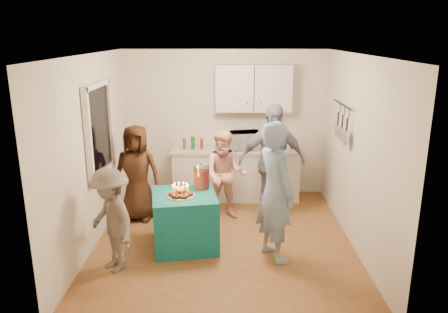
{
  "coord_description": "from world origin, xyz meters",
  "views": [
    {
      "loc": [
        0.04,
        -5.69,
        2.86
      ],
      "look_at": [
        0.0,
        0.35,
        1.15
      ],
      "focal_mm": 35.0,
      "sensor_mm": 36.0,
      "label": 1
    }
  ],
  "objects_px": {
    "microwave": "(244,140)",
    "woman_back_right": "(272,161)",
    "party_table": "(185,220)",
    "woman_back_center": "(225,175)",
    "punch_jar": "(202,177)",
    "man_birthday": "(275,192)",
    "counter": "(236,175)",
    "child_near_left": "(111,220)",
    "woman_back_left": "(137,173)"
  },
  "relations": [
    {
      "from": "punch_jar",
      "to": "child_near_left",
      "type": "relative_size",
      "value": 0.26
    },
    {
      "from": "counter",
      "to": "woman_back_right",
      "type": "xyz_separation_m",
      "value": [
        0.55,
        -0.81,
        0.49
      ]
    },
    {
      "from": "microwave",
      "to": "woman_back_left",
      "type": "relative_size",
      "value": 0.36
    },
    {
      "from": "woman_back_left",
      "to": "child_near_left",
      "type": "xyz_separation_m",
      "value": [
        -0.01,
        -1.56,
        -0.1
      ]
    },
    {
      "from": "punch_jar",
      "to": "microwave",
      "type": "bearing_deg",
      "value": 67.85
    },
    {
      "from": "man_birthday",
      "to": "microwave",
      "type": "bearing_deg",
      "value": -20.6
    },
    {
      "from": "woman_back_right",
      "to": "microwave",
      "type": "bearing_deg",
      "value": 107.7
    },
    {
      "from": "counter",
      "to": "child_near_left",
      "type": "bearing_deg",
      "value": -122.35
    },
    {
      "from": "party_table",
      "to": "child_near_left",
      "type": "relative_size",
      "value": 0.64
    },
    {
      "from": "woman_back_left",
      "to": "microwave",
      "type": "bearing_deg",
      "value": 35.46
    },
    {
      "from": "punch_jar",
      "to": "woman_back_right",
      "type": "relative_size",
      "value": 0.19
    },
    {
      "from": "microwave",
      "to": "child_near_left",
      "type": "distance_m",
      "value": 3.05
    },
    {
      "from": "punch_jar",
      "to": "woman_back_center",
      "type": "height_order",
      "value": "woman_back_center"
    },
    {
      "from": "party_table",
      "to": "punch_jar",
      "type": "relative_size",
      "value": 2.5
    },
    {
      "from": "microwave",
      "to": "party_table",
      "type": "bearing_deg",
      "value": -127.12
    },
    {
      "from": "woman_back_left",
      "to": "woman_back_right",
      "type": "xyz_separation_m",
      "value": [
        2.11,
        0.12,
        0.16
      ]
    },
    {
      "from": "man_birthday",
      "to": "child_near_left",
      "type": "xyz_separation_m",
      "value": [
        -2.03,
        -0.31,
        -0.26
      ]
    },
    {
      "from": "party_table",
      "to": "child_near_left",
      "type": "bearing_deg",
      "value": -142.95
    },
    {
      "from": "party_table",
      "to": "man_birthday",
      "type": "bearing_deg",
      "value": -15.17
    },
    {
      "from": "party_table",
      "to": "punch_jar",
      "type": "xyz_separation_m",
      "value": [
        0.23,
        0.24,
        0.55
      ]
    },
    {
      "from": "party_table",
      "to": "woman_back_left",
      "type": "height_order",
      "value": "woman_back_left"
    },
    {
      "from": "party_table",
      "to": "woman_back_right",
      "type": "height_order",
      "value": "woman_back_right"
    },
    {
      "from": "man_birthday",
      "to": "woman_back_right",
      "type": "relative_size",
      "value": 1.0
    },
    {
      "from": "counter",
      "to": "woman_back_center",
      "type": "bearing_deg",
      "value": -101.8
    },
    {
      "from": "microwave",
      "to": "man_birthday",
      "type": "relative_size",
      "value": 0.3
    },
    {
      "from": "woman_back_right",
      "to": "woman_back_center",
      "type": "bearing_deg",
      "value": 177.5
    },
    {
      "from": "woman_back_right",
      "to": "man_birthday",
      "type": "bearing_deg",
      "value": -103.07
    },
    {
      "from": "counter",
      "to": "microwave",
      "type": "xyz_separation_m",
      "value": [
        0.14,
        0.0,
        0.63
      ]
    },
    {
      "from": "microwave",
      "to": "woman_back_right",
      "type": "height_order",
      "value": "woman_back_right"
    },
    {
      "from": "counter",
      "to": "party_table",
      "type": "height_order",
      "value": "counter"
    },
    {
      "from": "microwave",
      "to": "child_near_left",
      "type": "bearing_deg",
      "value": -136.35
    },
    {
      "from": "microwave",
      "to": "man_birthday",
      "type": "xyz_separation_m",
      "value": [
        0.31,
        -2.18,
        -0.14
      ]
    },
    {
      "from": "party_table",
      "to": "man_birthday",
      "type": "relative_size",
      "value": 0.46
    },
    {
      "from": "microwave",
      "to": "punch_jar",
      "type": "xyz_separation_m",
      "value": [
        -0.66,
        -1.61,
        -0.13
      ]
    },
    {
      "from": "microwave",
      "to": "party_table",
      "type": "distance_m",
      "value": 2.16
    },
    {
      "from": "microwave",
      "to": "man_birthday",
      "type": "distance_m",
      "value": 2.21
    },
    {
      "from": "party_table",
      "to": "woman_back_right",
      "type": "relative_size",
      "value": 0.46
    },
    {
      "from": "woman_back_center",
      "to": "woman_back_right",
      "type": "relative_size",
      "value": 0.78
    },
    {
      "from": "party_table",
      "to": "woman_back_right",
      "type": "distance_m",
      "value": 1.75
    },
    {
      "from": "microwave",
      "to": "woman_back_left",
      "type": "bearing_deg",
      "value": -163.18
    },
    {
      "from": "counter",
      "to": "party_table",
      "type": "distance_m",
      "value": 2.0
    },
    {
      "from": "child_near_left",
      "to": "woman_back_center",
      "type": "bearing_deg",
      "value": 96.52
    },
    {
      "from": "microwave",
      "to": "woman_back_left",
      "type": "distance_m",
      "value": 1.96
    },
    {
      "from": "woman_back_center",
      "to": "punch_jar",
      "type": "bearing_deg",
      "value": -110.14
    },
    {
      "from": "woman_back_left",
      "to": "woman_back_center",
      "type": "xyz_separation_m",
      "value": [
        1.37,
        0.04,
        -0.04
      ]
    },
    {
      "from": "man_birthday",
      "to": "woman_back_center",
      "type": "height_order",
      "value": "man_birthday"
    },
    {
      "from": "woman_back_right",
      "to": "party_table",
      "type": "bearing_deg",
      "value": -149.98
    },
    {
      "from": "counter",
      "to": "woman_back_right",
      "type": "bearing_deg",
      "value": -55.61
    },
    {
      "from": "punch_jar",
      "to": "woman_back_left",
      "type": "height_order",
      "value": "woman_back_left"
    },
    {
      "from": "party_table",
      "to": "woman_back_center",
      "type": "xyz_separation_m",
      "value": [
        0.55,
        0.96,
        0.34
      ]
    }
  ]
}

